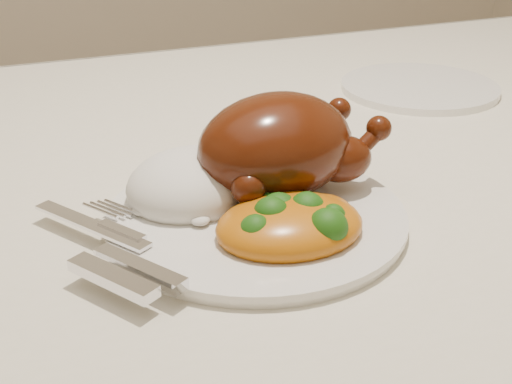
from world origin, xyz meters
name	(u,v)px	position (x,y,z in m)	size (l,w,h in m)	color
dining_table	(203,275)	(0.00, 0.00, 0.67)	(1.60, 0.90, 0.76)	brown
tablecloth	(201,213)	(0.00, 0.00, 0.74)	(1.73, 1.03, 0.18)	silver
dinner_plate	(256,218)	(0.02, -0.09, 0.77)	(0.26, 0.26, 0.01)	white
side_plate	(419,87)	(0.37, 0.18, 0.77)	(0.21, 0.21, 0.01)	white
roast_chicken	(280,145)	(0.06, -0.06, 0.82)	(0.19, 0.14, 0.10)	#4C1A08
rice_mound	(193,186)	(-0.02, -0.04, 0.79)	(0.15, 0.15, 0.06)	white
mac_and_cheese	(294,223)	(0.04, -0.14, 0.79)	(0.13, 0.10, 0.05)	orange
cutlery	(118,256)	(-0.11, -0.13, 0.78)	(0.09, 0.19, 0.01)	silver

